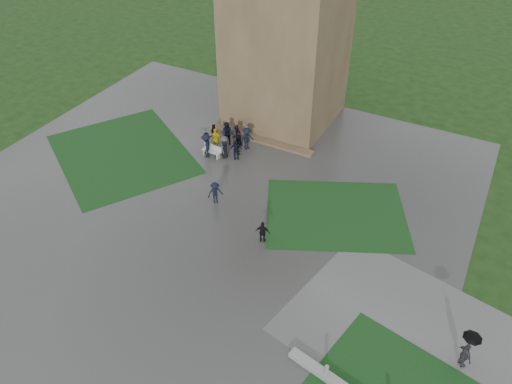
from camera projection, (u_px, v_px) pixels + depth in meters
The scene contains 11 objects.
ground at pixel (185, 219), 32.32m from camera, with size 120.00×120.00×0.00m, color black.
plaza at pixel (202, 201), 33.70m from camera, with size 34.00×34.00×0.02m, color #353533.
lawn_inset_left at pixel (122, 154), 38.21m from camera, with size 11.00×9.00×0.01m, color black.
lawn_inset_right at pixel (336, 214), 32.65m from camera, with size 9.00×7.00×0.01m, color black.
tower at pixel (288, 11), 37.17m from camera, with size 8.00×8.00×18.00m, color brown.
tower_plinth at pixel (260, 140), 39.60m from camera, with size 9.00×0.80×0.22m, color brown.
bench at pixel (212, 151), 37.74m from camera, with size 1.57×0.57×0.90m.
visitor_cluster at pixel (225, 139), 37.91m from camera, with size 3.86×3.73×2.52m.
pedestrian_mid at pixel (215, 193), 33.12m from camera, with size 1.05×0.54×1.62m, color black.
pedestrian_near at pixel (263, 232), 30.16m from camera, with size 0.89×0.51×1.52m, color black.
pedestrian_path at pixel (468, 349), 23.12m from camera, with size 0.99×1.03×2.39m.
Camera 1 is at (15.47, -19.34, 21.34)m, focal length 35.00 mm.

